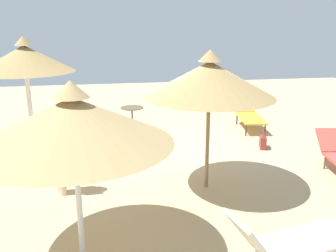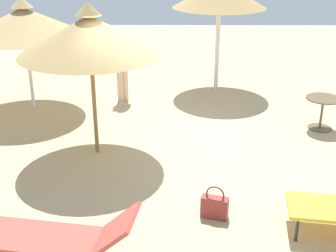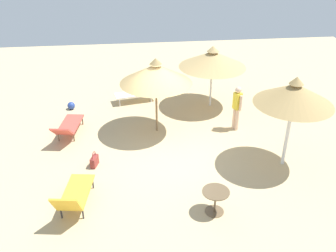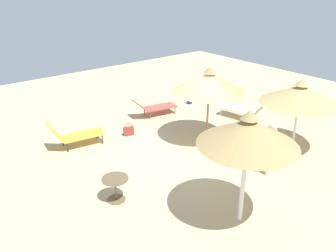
{
  "view_description": "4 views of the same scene",
  "coord_description": "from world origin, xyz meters",
  "px_view_note": "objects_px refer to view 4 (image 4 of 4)",
  "views": [
    {
      "loc": [
        -1.6,
        -7.55,
        3.15
      ],
      "look_at": [
        -0.29,
        -0.18,
        1.0
      ],
      "focal_mm": 38.48,
      "sensor_mm": 36.0,
      "label": 1
    },
    {
      "loc": [
        7.9,
        0.15,
        3.76
      ],
      "look_at": [
        0.56,
        0.1,
        0.63
      ],
      "focal_mm": 49.07,
      "sensor_mm": 36.0,
      "label": 2
    },
    {
      "loc": [
        1.24,
        10.54,
        6.71
      ],
      "look_at": [
        0.09,
        0.49,
        1.1
      ],
      "focal_mm": 40.38,
      "sensor_mm": 36.0,
      "label": 3
    },
    {
      "loc": [
        -7.61,
        6.92,
        5.49
      ],
      "look_at": [
        0.62,
        0.33,
        0.86
      ],
      "focal_mm": 37.0,
      "sensor_mm": 36.0,
      "label": 4
    }
  ],
  "objects_px": {
    "beach_ball": "(190,101)",
    "parasol_umbrella_front": "(248,132)",
    "lounge_chair_near_right": "(74,134)",
    "lounge_chair_center": "(154,107)",
    "lounge_chair_back": "(244,110)",
    "handbag": "(129,131)",
    "side_table_round": "(115,185)",
    "parasol_umbrella_far_right": "(209,82)",
    "parasol_umbrella_near_left": "(300,94)",
    "person_standing_edge": "(271,146)"
  },
  "relations": [
    {
      "from": "handbag",
      "to": "beach_ball",
      "type": "bearing_deg",
      "value": -74.4
    },
    {
      "from": "parasol_umbrella_far_right",
      "to": "handbag",
      "type": "xyz_separation_m",
      "value": [
        2.09,
        1.97,
        -1.98
      ]
    },
    {
      "from": "side_table_round",
      "to": "lounge_chair_near_right",
      "type": "bearing_deg",
      "value": -7.85
    },
    {
      "from": "lounge_chair_near_right",
      "to": "lounge_chair_center",
      "type": "height_order",
      "value": "lounge_chair_near_right"
    },
    {
      "from": "lounge_chair_back",
      "to": "person_standing_edge",
      "type": "distance_m",
      "value": 4.31
    },
    {
      "from": "parasol_umbrella_near_left",
      "to": "lounge_chair_near_right",
      "type": "bearing_deg",
      "value": 50.11
    },
    {
      "from": "parasol_umbrella_far_right",
      "to": "lounge_chair_center",
      "type": "relative_size",
      "value": 1.37
    },
    {
      "from": "parasol_umbrella_far_right",
      "to": "person_standing_edge",
      "type": "relative_size",
      "value": 1.64
    },
    {
      "from": "lounge_chair_center",
      "to": "side_table_round",
      "type": "relative_size",
      "value": 2.8
    },
    {
      "from": "parasol_umbrella_near_left",
      "to": "lounge_chair_near_right",
      "type": "relative_size",
      "value": 1.35
    },
    {
      "from": "parasol_umbrella_far_right",
      "to": "beach_ball",
      "type": "xyz_separation_m",
      "value": [
        3.23,
        -2.1,
        -2.01
      ]
    },
    {
      "from": "parasol_umbrella_near_left",
      "to": "beach_ball",
      "type": "xyz_separation_m",
      "value": [
        5.55,
        -0.28,
        -1.81
      ]
    },
    {
      "from": "person_standing_edge",
      "to": "lounge_chair_center",
      "type": "bearing_deg",
      "value": -1.4
    },
    {
      "from": "parasol_umbrella_far_right",
      "to": "parasol_umbrella_front",
      "type": "bearing_deg",
      "value": 145.81
    },
    {
      "from": "parasol_umbrella_front",
      "to": "side_table_round",
      "type": "relative_size",
      "value": 4.09
    },
    {
      "from": "lounge_chair_near_right",
      "to": "handbag",
      "type": "distance_m",
      "value": 2.02
    },
    {
      "from": "lounge_chair_center",
      "to": "side_table_round",
      "type": "distance_m",
      "value": 6.05
    },
    {
      "from": "parasol_umbrella_near_left",
      "to": "person_standing_edge",
      "type": "bearing_deg",
      "value": 103.42
    },
    {
      "from": "beach_ball",
      "to": "lounge_chair_near_right",
      "type": "bearing_deg",
      "value": 97.09
    },
    {
      "from": "parasol_umbrella_far_right",
      "to": "lounge_chair_near_right",
      "type": "xyz_separation_m",
      "value": [
        2.48,
        3.93,
        -1.7
      ]
    },
    {
      "from": "beach_ball",
      "to": "parasol_umbrella_near_left",
      "type": "bearing_deg",
      "value": 177.06
    },
    {
      "from": "parasol_umbrella_far_right",
      "to": "lounge_chair_center",
      "type": "bearing_deg",
      "value": 1.19
    },
    {
      "from": "parasol_umbrella_near_left",
      "to": "parasol_umbrella_front",
      "type": "distance_m",
      "value": 4.55
    },
    {
      "from": "lounge_chair_center",
      "to": "handbag",
      "type": "relative_size",
      "value": 3.89
    },
    {
      "from": "lounge_chair_back",
      "to": "handbag",
      "type": "height_order",
      "value": "lounge_chair_back"
    },
    {
      "from": "lounge_chair_center",
      "to": "lounge_chair_back",
      "type": "bearing_deg",
      "value": -134.95
    },
    {
      "from": "parasol_umbrella_near_left",
      "to": "lounge_chair_near_right",
      "type": "height_order",
      "value": "parasol_umbrella_near_left"
    },
    {
      "from": "parasol_umbrella_front",
      "to": "handbag",
      "type": "height_order",
      "value": "parasol_umbrella_front"
    },
    {
      "from": "parasol_umbrella_near_left",
      "to": "side_table_round",
      "type": "bearing_deg",
      "value": 78.99
    },
    {
      "from": "beach_ball",
      "to": "person_standing_edge",
      "type": "bearing_deg",
      "value": 159.09
    },
    {
      "from": "lounge_chair_center",
      "to": "handbag",
      "type": "distance_m",
      "value": 2.16
    },
    {
      "from": "parasol_umbrella_front",
      "to": "beach_ball",
      "type": "height_order",
      "value": "parasol_umbrella_front"
    },
    {
      "from": "parasol_umbrella_far_right",
      "to": "lounge_chair_near_right",
      "type": "relative_size",
      "value": 1.41
    },
    {
      "from": "parasol_umbrella_near_left",
      "to": "parasol_umbrella_front",
      "type": "relative_size",
      "value": 0.9
    },
    {
      "from": "lounge_chair_near_right",
      "to": "lounge_chair_center",
      "type": "xyz_separation_m",
      "value": [
        0.6,
        -3.87,
        -0.07
      ]
    },
    {
      "from": "parasol_umbrella_near_left",
      "to": "lounge_chair_near_right",
      "type": "distance_m",
      "value": 7.63
    },
    {
      "from": "side_table_round",
      "to": "parasol_umbrella_front",
      "type": "bearing_deg",
      "value": -143.43
    },
    {
      "from": "parasol_umbrella_far_right",
      "to": "side_table_round",
      "type": "height_order",
      "value": "parasol_umbrella_far_right"
    },
    {
      "from": "parasol_umbrella_near_left",
      "to": "person_standing_edge",
      "type": "height_order",
      "value": "parasol_umbrella_near_left"
    },
    {
      "from": "parasol_umbrella_front",
      "to": "person_standing_edge",
      "type": "relative_size",
      "value": 1.75
    },
    {
      "from": "side_table_round",
      "to": "beach_ball",
      "type": "height_order",
      "value": "side_table_round"
    },
    {
      "from": "parasol_umbrella_near_left",
      "to": "lounge_chair_back",
      "type": "distance_m",
      "value": 3.25
    },
    {
      "from": "beach_ball",
      "to": "parasol_umbrella_front",
      "type": "bearing_deg",
      "value": 146.34
    },
    {
      "from": "parasol_umbrella_far_right",
      "to": "lounge_chair_near_right",
      "type": "distance_m",
      "value": 4.95
    },
    {
      "from": "lounge_chair_back",
      "to": "handbag",
      "type": "distance_m",
      "value": 4.85
    },
    {
      "from": "parasol_umbrella_far_right",
      "to": "lounge_chair_back",
      "type": "height_order",
      "value": "parasol_umbrella_far_right"
    },
    {
      "from": "lounge_chair_center",
      "to": "beach_ball",
      "type": "distance_m",
      "value": 2.18
    },
    {
      "from": "lounge_chair_back",
      "to": "handbag",
      "type": "bearing_deg",
      "value": 70.05
    },
    {
      "from": "lounge_chair_near_right",
      "to": "lounge_chair_back",
      "type": "bearing_deg",
      "value": -107.4
    },
    {
      "from": "lounge_chair_center",
      "to": "person_standing_edge",
      "type": "bearing_deg",
      "value": 178.6
    }
  ]
}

